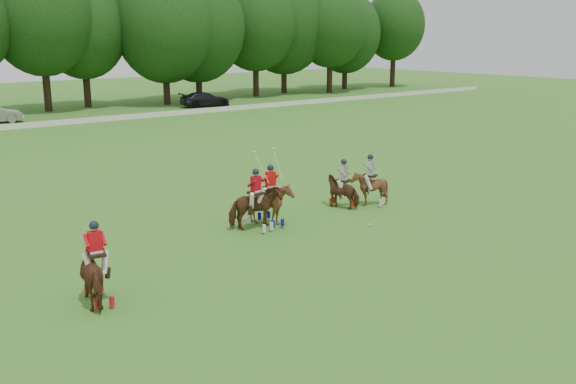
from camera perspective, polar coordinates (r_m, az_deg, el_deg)
ground at (r=20.95m, az=5.04°, el=-6.29°), size 180.00×180.00×0.00m
boundary_rail at (r=54.40m, az=-23.70°, el=5.32°), size 120.00×0.10×0.44m
car_right at (r=66.51m, az=-7.39°, el=8.17°), size 5.37×2.77×1.49m
polo_red_a at (r=18.37m, az=-16.57°, el=-6.96°), size 1.24×2.04×2.33m
polo_red_b at (r=24.09m, az=-2.85°, el=-1.44°), size 1.84×1.64×2.90m
polo_red_c at (r=24.70m, az=-1.55°, el=-1.00°), size 1.63×1.76×2.92m
polo_stripe_a at (r=27.36m, az=4.94°, el=0.15°), size 1.27×1.76×2.09m
polo_stripe_b at (r=27.75m, az=7.25°, el=0.41°), size 1.72×1.79×2.24m
polo_ball at (r=24.98m, az=7.28°, el=-2.89°), size 0.09×0.09×0.09m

